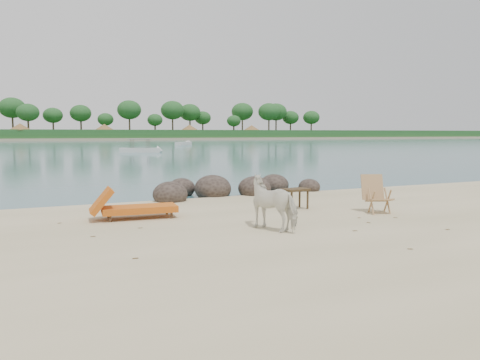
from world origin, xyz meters
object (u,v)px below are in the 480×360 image
object	(u,v)px
boulders	(228,189)
side_table	(296,200)
deck_chair	(380,195)
lounge_chair	(140,206)
cow	(275,204)

from	to	relation	value
boulders	side_table	bearing A→B (deg)	-83.15
boulders	deck_chair	world-z (taller)	deck_chair
lounge_chair	deck_chair	size ratio (longest dim) A/B	2.25
cow	deck_chair	bearing A→B (deg)	166.65
side_table	deck_chair	bearing A→B (deg)	-49.34
side_table	deck_chair	size ratio (longest dim) A/B	0.70
lounge_chair	boulders	bearing A→B (deg)	46.04
cow	side_table	xyz separation A→B (m)	(1.82, 2.14, -0.31)
boulders	lounge_chair	xyz separation A→B (m)	(-3.81, -3.39, 0.15)
boulders	side_table	size ratio (longest dim) A/B	8.92
lounge_chair	cow	bearing A→B (deg)	-41.85
side_table	lounge_chair	size ratio (longest dim) A/B	0.31
boulders	side_table	xyz separation A→B (m)	(0.46, -3.79, 0.10)
side_table	lounge_chair	distance (m)	4.28
side_table	lounge_chair	world-z (taller)	lounge_chair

